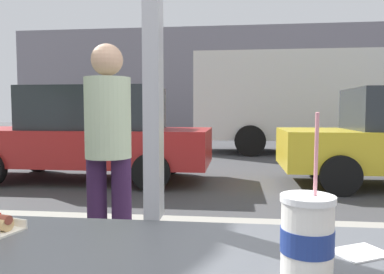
{
  "coord_description": "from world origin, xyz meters",
  "views": [
    {
      "loc": [
        0.26,
        -1.07,
        1.33
      ],
      "look_at": [
        -0.14,
        2.31,
        1.09
      ],
      "focal_mm": 35.23,
      "sensor_mm": 36.0,
      "label": 1
    }
  ],
  "objects_px": {
    "parked_car_red": "(90,134)",
    "box_truck": "(304,100)",
    "pedestrian": "(108,145)",
    "soda_cup_left": "(307,240)"
  },
  "relations": [
    {
      "from": "box_truck",
      "to": "soda_cup_left",
      "type": "bearing_deg",
      "value": -99.82
    },
    {
      "from": "soda_cup_left",
      "to": "pedestrian",
      "type": "height_order",
      "value": "pedestrian"
    },
    {
      "from": "pedestrian",
      "to": "box_truck",
      "type": "bearing_deg",
      "value": 72.61
    },
    {
      "from": "parked_car_red",
      "to": "box_truck",
      "type": "height_order",
      "value": "box_truck"
    },
    {
      "from": "pedestrian",
      "to": "soda_cup_left",
      "type": "bearing_deg",
      "value": -60.61
    },
    {
      "from": "box_truck",
      "to": "pedestrian",
      "type": "xyz_separation_m",
      "value": [
        -2.99,
        -9.54,
        -0.57
      ]
    },
    {
      "from": "parked_car_red",
      "to": "pedestrian",
      "type": "relative_size",
      "value": 2.86
    },
    {
      "from": "parked_car_red",
      "to": "box_truck",
      "type": "relative_size",
      "value": 0.66
    },
    {
      "from": "soda_cup_left",
      "to": "pedestrian",
      "type": "relative_size",
      "value": 0.21
    },
    {
      "from": "parked_car_red",
      "to": "box_truck",
      "type": "bearing_deg",
      "value": 47.08
    }
  ]
}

